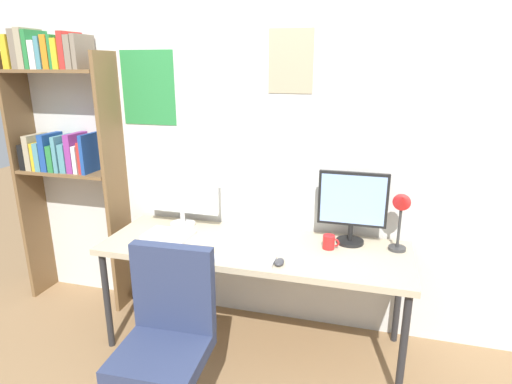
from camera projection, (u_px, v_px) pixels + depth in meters
wall_back at (270, 149)px, 2.99m from camera, size 4.39×0.11×2.60m
desk at (254, 253)px, 2.78m from camera, size 1.99×0.68×0.74m
bookshelf at (61, 133)px, 3.19m from camera, size 0.83×0.28×2.12m
office_chair at (167, 360)px, 2.20m from camera, size 0.52×0.52×0.99m
monitor_left at (182, 194)px, 3.04m from camera, size 0.55×0.18×0.42m
monitor_right at (352, 204)px, 2.73m from camera, size 0.44×0.18×0.48m
desk_lamp at (401, 210)px, 2.60m from camera, size 0.11×0.15×0.42m
keyboard_main at (244, 259)px, 2.55m from camera, size 0.38×0.13×0.02m
computer_mouse at (279, 262)px, 2.50m from camera, size 0.06×0.10×0.03m
laptop_closed at (168, 235)px, 2.90m from camera, size 0.33×0.24×0.02m
coffee_mug at (329, 242)px, 2.70m from camera, size 0.11×0.08×0.09m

